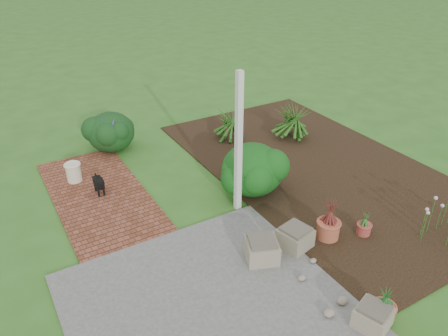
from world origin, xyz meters
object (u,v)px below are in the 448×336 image
evergreen_shrub (252,168)px  black_dog (99,183)px  stone_trough_near (373,318)px  cream_ceramic_urn (74,173)px

evergreen_shrub → black_dog: bearing=152.2°
black_dog → evergreen_shrub: bearing=-26.7°
evergreen_shrub → stone_trough_near: bearing=-98.0°
black_dog → stone_trough_near: bearing=-65.8°
black_dog → evergreen_shrub: evergreen_shrub is taller
black_dog → evergreen_shrub: 2.83m
stone_trough_near → evergreen_shrub: 3.45m
cream_ceramic_urn → black_dog: bearing=-68.1°
black_dog → evergreen_shrub: size_ratio=0.41×
stone_trough_near → black_dog: black_dog is taller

